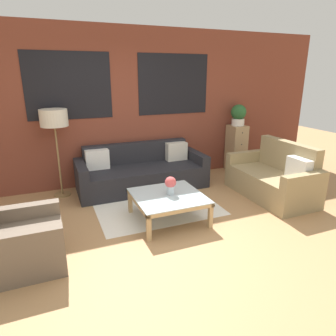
{
  "coord_description": "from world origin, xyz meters",
  "views": [
    {
      "loc": [
        -1.37,
        -3.0,
        2.0
      ],
      "look_at": [
        0.36,
        1.24,
        0.55
      ],
      "focal_mm": 32.0,
      "sensor_mm": 36.0,
      "label": 1
    }
  ],
  "objects_px": {
    "floor_lamp": "(54,121)",
    "potted_plant": "(238,115)",
    "couch_dark": "(142,173)",
    "drawer_cabinet": "(236,148)",
    "coffee_table": "(168,198)",
    "settee_vintage": "(274,179)",
    "armchair_corner": "(20,242)",
    "flower_vase": "(171,184)"
  },
  "relations": [
    {
      "from": "potted_plant",
      "to": "flower_vase",
      "type": "height_order",
      "value": "potted_plant"
    },
    {
      "from": "floor_lamp",
      "to": "potted_plant",
      "type": "relative_size",
      "value": 3.39
    },
    {
      "from": "armchair_corner",
      "to": "coffee_table",
      "type": "xyz_separation_m",
      "value": [
        1.87,
        0.38,
        0.05
      ]
    },
    {
      "from": "coffee_table",
      "to": "settee_vintage",
      "type": "bearing_deg",
      "value": 3.68
    },
    {
      "from": "flower_vase",
      "to": "armchair_corner",
      "type": "bearing_deg",
      "value": -168.24
    },
    {
      "from": "armchair_corner",
      "to": "floor_lamp",
      "type": "distance_m",
      "value": 2.22
    },
    {
      "from": "couch_dark",
      "to": "floor_lamp",
      "type": "height_order",
      "value": "floor_lamp"
    },
    {
      "from": "settee_vintage",
      "to": "potted_plant",
      "type": "height_order",
      "value": "potted_plant"
    },
    {
      "from": "armchair_corner",
      "to": "flower_vase",
      "type": "height_order",
      "value": "armchair_corner"
    },
    {
      "from": "potted_plant",
      "to": "floor_lamp",
      "type": "bearing_deg",
      "value": -179.01
    },
    {
      "from": "settee_vintage",
      "to": "flower_vase",
      "type": "bearing_deg",
      "value": -176.72
    },
    {
      "from": "settee_vintage",
      "to": "coffee_table",
      "type": "relative_size",
      "value": 1.62
    },
    {
      "from": "settee_vintage",
      "to": "drawer_cabinet",
      "type": "xyz_separation_m",
      "value": [
        0.25,
        1.47,
        0.17
      ]
    },
    {
      "from": "settee_vintage",
      "to": "potted_plant",
      "type": "bearing_deg",
      "value": 80.53
    },
    {
      "from": "coffee_table",
      "to": "potted_plant",
      "type": "bearing_deg",
      "value": 35.78
    },
    {
      "from": "couch_dark",
      "to": "drawer_cabinet",
      "type": "height_order",
      "value": "drawer_cabinet"
    },
    {
      "from": "couch_dark",
      "to": "armchair_corner",
      "type": "height_order",
      "value": "armchair_corner"
    },
    {
      "from": "coffee_table",
      "to": "floor_lamp",
      "type": "distance_m",
      "value": 2.25
    },
    {
      "from": "flower_vase",
      "to": "couch_dark",
      "type": "bearing_deg",
      "value": 90.08
    },
    {
      "from": "potted_plant",
      "to": "flower_vase",
      "type": "bearing_deg",
      "value": -143.96
    },
    {
      "from": "couch_dark",
      "to": "potted_plant",
      "type": "height_order",
      "value": "potted_plant"
    },
    {
      "from": "drawer_cabinet",
      "to": "couch_dark",
      "type": "bearing_deg",
      "value": -174.03
    },
    {
      "from": "floor_lamp",
      "to": "settee_vintage",
      "type": "bearing_deg",
      "value": -23.03
    },
    {
      "from": "settee_vintage",
      "to": "coffee_table",
      "type": "distance_m",
      "value": 1.97
    },
    {
      "from": "coffee_table",
      "to": "drawer_cabinet",
      "type": "relative_size",
      "value": 0.98
    },
    {
      "from": "couch_dark",
      "to": "drawer_cabinet",
      "type": "relative_size",
      "value": 2.36
    },
    {
      "from": "potted_plant",
      "to": "drawer_cabinet",
      "type": "bearing_deg",
      "value": -90.0
    },
    {
      "from": "floor_lamp",
      "to": "potted_plant",
      "type": "xyz_separation_m",
      "value": [
        3.56,
        0.06,
        -0.08
      ]
    },
    {
      "from": "settee_vintage",
      "to": "flower_vase",
      "type": "xyz_separation_m",
      "value": [
        -1.93,
        -0.11,
        0.22
      ]
    },
    {
      "from": "drawer_cabinet",
      "to": "potted_plant",
      "type": "distance_m",
      "value": 0.71
    },
    {
      "from": "floor_lamp",
      "to": "flower_vase",
      "type": "bearing_deg",
      "value": -47.62
    },
    {
      "from": "armchair_corner",
      "to": "flower_vase",
      "type": "bearing_deg",
      "value": 11.76
    },
    {
      "from": "armchair_corner",
      "to": "potted_plant",
      "type": "bearing_deg",
      "value": 25.86
    },
    {
      "from": "armchair_corner",
      "to": "coffee_table",
      "type": "bearing_deg",
      "value": 11.54
    },
    {
      "from": "armchair_corner",
      "to": "potted_plant",
      "type": "distance_m",
      "value": 4.63
    },
    {
      "from": "coffee_table",
      "to": "floor_lamp",
      "type": "bearing_deg",
      "value": 131.18
    },
    {
      "from": "couch_dark",
      "to": "floor_lamp",
      "type": "relative_size",
      "value": 1.56
    },
    {
      "from": "potted_plant",
      "to": "settee_vintage",
      "type": "bearing_deg",
      "value": -99.47
    },
    {
      "from": "settee_vintage",
      "to": "armchair_corner",
      "type": "height_order",
      "value": "settee_vintage"
    },
    {
      "from": "settee_vintage",
      "to": "armchair_corner",
      "type": "relative_size",
      "value": 1.82
    },
    {
      "from": "coffee_table",
      "to": "drawer_cabinet",
      "type": "height_order",
      "value": "drawer_cabinet"
    },
    {
      "from": "settee_vintage",
      "to": "coffee_table",
      "type": "bearing_deg",
      "value": -176.32
    }
  ]
}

